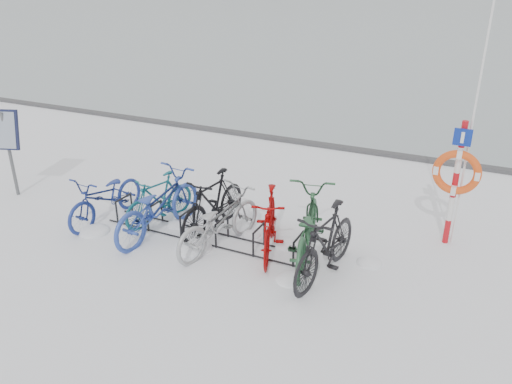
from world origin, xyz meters
TOP-DOWN VIEW (x-y plane):
  - ground at (0.00, 0.00)m, footprint 900.00×900.00m
  - quay_edge at (0.00, 5.90)m, footprint 400.00×0.25m
  - bike_rack at (0.00, 0.00)m, footprint 4.00×0.48m
  - info_board at (-4.65, -0.10)m, footprint 0.67×0.43m
  - lifebuoy_station at (3.94, 1.64)m, footprint 0.78×0.22m
  - bike_0 at (-2.08, -0.15)m, footprint 0.76×1.94m
  - bike_1 at (-1.14, 0.25)m, footprint 0.87×1.67m
  - bike_2 at (-0.85, -0.17)m, footprint 0.98×2.29m
  - bike_3 at (-0.02, 0.38)m, footprint 0.72×1.93m
  - bike_4 at (0.40, -0.16)m, footprint 1.14×2.13m
  - bike_5 at (1.24, 0.10)m, footprint 1.11×1.93m
  - bike_6 at (1.87, 0.18)m, footprint 1.27×2.37m
  - bike_7 at (2.33, -0.22)m, footprint 0.84×2.04m
  - snow_drifts at (-0.01, -0.20)m, footprint 6.14×1.66m

SIDE VIEW (x-z plane):
  - ground at x=0.00m, z-range 0.00..0.00m
  - snow_drifts at x=-0.01m, z-range -0.11..0.11m
  - quay_edge at x=0.00m, z-range 0.00..0.10m
  - bike_rack at x=0.00m, z-range -0.05..0.41m
  - bike_1 at x=-1.14m, z-range 0.00..0.97m
  - bike_0 at x=-2.08m, z-range 0.00..1.00m
  - bike_4 at x=0.40m, z-range 0.00..1.06m
  - bike_5 at x=1.24m, z-range 0.00..1.12m
  - bike_3 at x=-0.02m, z-range 0.00..1.13m
  - bike_2 at x=-0.85m, z-range 0.00..1.17m
  - bike_6 at x=1.87m, z-range 0.00..1.18m
  - bike_7 at x=2.33m, z-range 0.00..1.19m
  - info_board at x=-4.65m, z-range 0.41..2.28m
  - lifebuoy_station at x=3.94m, z-range -0.66..3.37m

